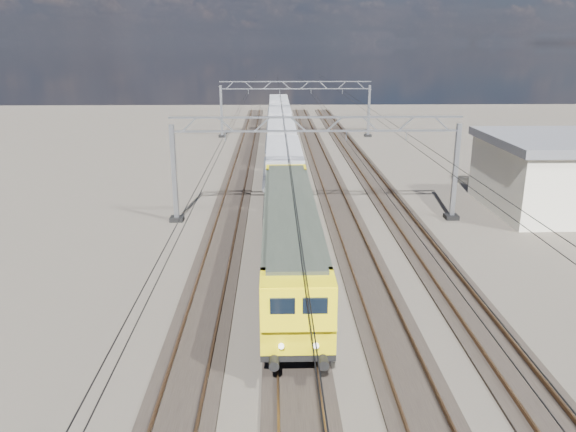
{
  "coord_description": "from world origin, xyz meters",
  "views": [
    {
      "loc": [
        -2.8,
        -32.91,
        11.68
      ],
      "look_at": [
        -2.03,
        -2.83,
        2.4
      ],
      "focal_mm": 35.0,
      "sensor_mm": 36.0,
      "label": 1
    }
  ],
  "objects_px": {
    "catenary_gantry_far": "(295,107)",
    "hopper_wagon_fourth": "(279,107)",
    "hopper_wagon_mid": "(281,137)",
    "catenary_gantry_mid": "(316,164)",
    "hopper_wagon_third": "(280,119)",
    "locomotive": "(290,234)",
    "hopper_wagon_lead": "(284,164)"
  },
  "relations": [
    {
      "from": "hopper_wagon_lead",
      "to": "hopper_wagon_fourth",
      "type": "relative_size",
      "value": 1.0
    },
    {
      "from": "catenary_gantry_mid",
      "to": "hopper_wagon_lead",
      "type": "relative_size",
      "value": 1.53
    },
    {
      "from": "locomotive",
      "to": "hopper_wagon_mid",
      "type": "bearing_deg",
      "value": 90.0
    },
    {
      "from": "hopper_wagon_lead",
      "to": "catenary_gantry_mid",
      "type": "bearing_deg",
      "value": -76.01
    },
    {
      "from": "hopper_wagon_lead",
      "to": "hopper_wagon_third",
      "type": "bearing_deg",
      "value": 90.0
    },
    {
      "from": "catenary_gantry_far",
      "to": "hopper_wagon_mid",
      "type": "relative_size",
      "value": 1.53
    },
    {
      "from": "locomotive",
      "to": "catenary_gantry_far",
      "type": "bearing_deg",
      "value": 87.49
    },
    {
      "from": "locomotive",
      "to": "hopper_wagon_fourth",
      "type": "relative_size",
      "value": 1.62
    },
    {
      "from": "catenary_gantry_mid",
      "to": "hopper_wagon_mid",
      "type": "relative_size",
      "value": 1.53
    },
    {
      "from": "hopper_wagon_fourth",
      "to": "catenary_gantry_far",
      "type": "bearing_deg",
      "value": -82.21
    },
    {
      "from": "hopper_wagon_third",
      "to": "hopper_wagon_fourth",
      "type": "bearing_deg",
      "value": 90.0
    },
    {
      "from": "catenary_gantry_mid",
      "to": "locomotive",
      "type": "height_order",
      "value": "catenary_gantry_mid"
    },
    {
      "from": "hopper_wagon_lead",
      "to": "hopper_wagon_mid",
      "type": "bearing_deg",
      "value": 90.0
    },
    {
      "from": "hopper_wagon_mid",
      "to": "hopper_wagon_fourth",
      "type": "relative_size",
      "value": 1.0
    },
    {
      "from": "hopper_wagon_lead",
      "to": "catenary_gantry_far",
      "type": "bearing_deg",
      "value": 85.91
    },
    {
      "from": "catenary_gantry_far",
      "to": "hopper_wagon_fourth",
      "type": "distance_m",
      "value": 14.86
    },
    {
      "from": "catenary_gantry_mid",
      "to": "hopper_wagon_lead",
      "type": "bearing_deg",
      "value": 103.99
    },
    {
      "from": "catenary_gantry_mid",
      "to": "catenary_gantry_far",
      "type": "distance_m",
      "value": 36.0
    },
    {
      "from": "hopper_wagon_mid",
      "to": "locomotive",
      "type": "bearing_deg",
      "value": -90.0
    },
    {
      "from": "catenary_gantry_mid",
      "to": "hopper_wagon_fourth",
      "type": "relative_size",
      "value": 1.53
    },
    {
      "from": "hopper_wagon_mid",
      "to": "catenary_gantry_mid",
      "type": "bearing_deg",
      "value": -84.86
    },
    {
      "from": "catenary_gantry_far",
      "to": "hopper_wagon_fourth",
      "type": "relative_size",
      "value": 1.53
    },
    {
      "from": "hopper_wagon_third",
      "to": "hopper_wagon_mid",
      "type": "bearing_deg",
      "value": -90.0
    },
    {
      "from": "hopper_wagon_mid",
      "to": "hopper_wagon_third",
      "type": "bearing_deg",
      "value": 90.0
    },
    {
      "from": "hopper_wagon_lead",
      "to": "hopper_wagon_mid",
      "type": "xyz_separation_m",
      "value": [
        0.0,
        14.2,
        0.0
      ]
    },
    {
      "from": "hopper_wagon_lead",
      "to": "hopper_wagon_third",
      "type": "relative_size",
      "value": 1.0
    },
    {
      "from": "catenary_gantry_mid",
      "to": "catenary_gantry_far",
      "type": "bearing_deg",
      "value": 90.0
    },
    {
      "from": "hopper_wagon_mid",
      "to": "hopper_wagon_lead",
      "type": "bearing_deg",
      "value": -90.0
    },
    {
      "from": "hopper_wagon_third",
      "to": "hopper_wagon_fourth",
      "type": "distance_m",
      "value": 14.2
    },
    {
      "from": "catenary_gantry_far",
      "to": "hopper_wagon_fourth",
      "type": "height_order",
      "value": "catenary_gantry_far"
    },
    {
      "from": "catenary_gantry_far",
      "to": "hopper_wagon_third",
      "type": "relative_size",
      "value": 1.53
    },
    {
      "from": "locomotive",
      "to": "hopper_wagon_lead",
      "type": "height_order",
      "value": "locomotive"
    }
  ]
}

